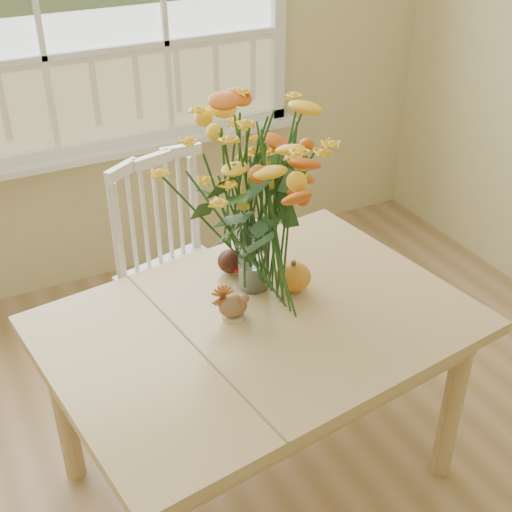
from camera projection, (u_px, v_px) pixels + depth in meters
name	position (u px, v px, depth m)	size (l,w,h in m)	color
wall_back	(34.00, 7.00, 2.82)	(4.00, 0.02, 2.70)	beige
dining_table	(259.00, 343.00, 2.16)	(1.38, 1.06, 0.68)	tan
windsor_chair	(173.00, 259.00, 2.73)	(0.51, 0.50, 0.91)	white
flower_vase	(253.00, 196.00, 2.09)	(0.47, 0.47, 0.56)	white
pumpkin	(293.00, 278.00, 2.23)	(0.12, 0.12, 0.09)	orange
turkey_figurine	(233.00, 306.00, 2.09)	(0.10, 0.08, 0.11)	#CCB78C
dark_gourd	(231.00, 262.00, 2.32)	(0.12, 0.09, 0.08)	#38160F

